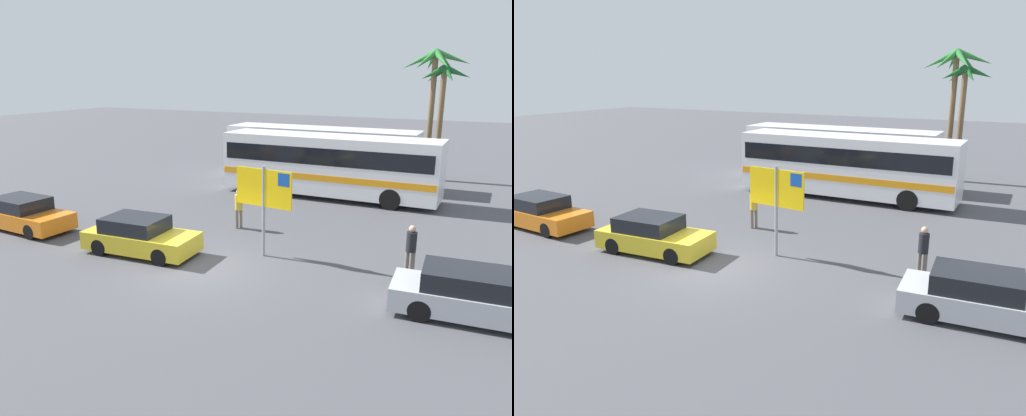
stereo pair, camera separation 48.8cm
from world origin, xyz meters
TOP-DOWN VIEW (x-y plane):
  - ground at (0.00, 0.00)m, footprint 120.00×120.00m
  - bus_front_coach at (0.58, 11.44)m, footprint 11.05×2.54m
  - bus_rear_coach at (-1.06, 14.72)m, footprint 11.05×2.54m
  - ferry_sign at (1.44, 2.07)m, footprint 2.19×0.32m
  - car_silver at (8.31, 0.33)m, footprint 4.36×1.93m
  - car_orange at (-8.75, 0.49)m, footprint 4.23×1.98m
  - car_yellow at (-2.65, 0.34)m, footprint 4.14×1.99m
  - pedestrian_crossing_lot at (-0.95, 4.56)m, footprint 0.32×0.32m
  - pedestrian_by_bus at (6.31, 2.56)m, footprint 0.32×0.32m
  - palm_tree_seaside at (4.40, 18.40)m, footprint 3.87×3.60m
  - palm_tree_inland at (4.94, 18.35)m, footprint 2.82×2.81m

SIDE VIEW (x-z plane):
  - ground at x=0.00m, z-range 0.00..0.00m
  - car_yellow at x=-2.65m, z-range -0.03..1.30m
  - car_silver at x=8.31m, z-range -0.03..1.30m
  - car_orange at x=-8.75m, z-range -0.03..1.30m
  - pedestrian_crossing_lot at x=-0.95m, z-range 0.14..1.79m
  - pedestrian_by_bus at x=6.31m, z-range 0.15..1.80m
  - bus_front_coach at x=0.58m, z-range 0.20..3.37m
  - bus_rear_coach at x=-1.06m, z-range 0.20..3.37m
  - ferry_sign at x=1.44m, z-range 0.73..3.93m
  - palm_tree_inland at x=4.94m, z-range 1.89..8.59m
  - palm_tree_seaside at x=4.40m, z-range 2.34..9.92m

